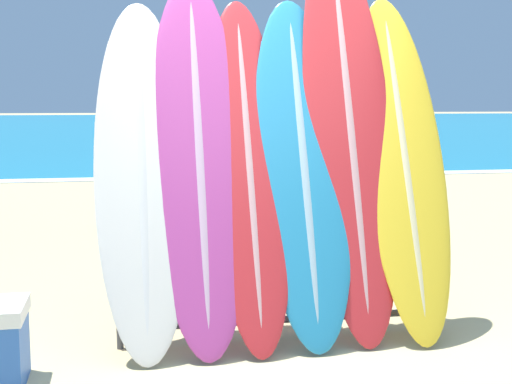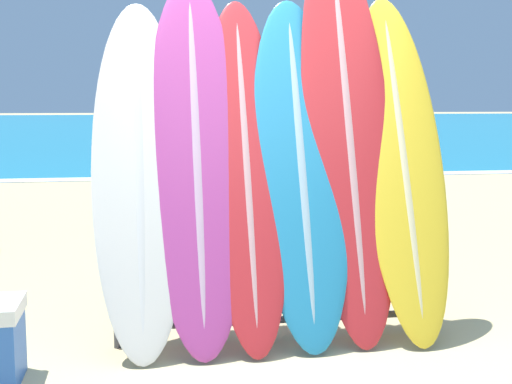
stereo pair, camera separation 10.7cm
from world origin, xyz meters
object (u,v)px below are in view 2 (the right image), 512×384
(surfboard_rack, at_px, (277,270))
(surfboard_slot_5, at_px, (402,162))
(person_near_water, at_px, (128,148))
(surfboard_slot_4, at_px, (348,131))
(surfboard_slot_3, at_px, (300,166))
(person_mid_beach, at_px, (164,133))
(surfboard_slot_0, at_px, (140,171))
(surfboard_slot_1, at_px, (196,155))
(person_far_left, at_px, (142,129))
(surfboard_slot_2, at_px, (246,167))

(surfboard_rack, xyz_separation_m, surfboard_slot_5, (0.81, 0.09, 0.64))
(person_near_water, bearing_deg, surfboard_slot_4, 179.26)
(surfboard_slot_3, height_order, surfboard_slot_5, surfboard_slot_5)
(person_mid_beach, bearing_deg, surfboard_slot_3, 143.89)
(surfboard_slot_0, bearing_deg, surfboard_slot_1, 5.25)
(surfboard_slot_5, distance_m, person_near_water, 4.13)
(surfboard_slot_5, bearing_deg, person_near_water, 114.90)
(person_near_water, bearing_deg, person_mid_beach, -32.92)
(surfboard_rack, height_order, person_far_left, person_far_left)
(person_mid_beach, bearing_deg, person_far_left, -30.03)
(person_near_water, bearing_deg, surfboard_slot_0, 160.23)
(person_near_water, relative_size, person_mid_beach, 0.95)
(surfboard_rack, distance_m, person_mid_beach, 6.28)
(surfboard_slot_0, distance_m, person_mid_beach, 6.17)
(surfboard_slot_0, relative_size, person_far_left, 1.15)
(person_near_water, xyz_separation_m, person_mid_beach, (0.48, 2.41, 0.05))
(surfboard_slot_1, xyz_separation_m, person_near_water, (-0.46, 3.71, -0.20))
(surfboard_slot_3, relative_size, surfboard_slot_5, 0.99)
(person_near_water, distance_m, person_mid_beach, 2.46)
(surfboard_rack, relative_size, person_far_left, 1.09)
(surfboard_slot_0, height_order, person_near_water, surfboard_slot_0)
(surfboard_slot_2, bearing_deg, person_near_water, 101.41)
(surfboard_slot_0, height_order, person_far_left, surfboard_slot_0)
(surfboard_rack, relative_size, surfboard_slot_0, 0.95)
(surfboard_rack, distance_m, person_far_left, 7.82)
(surfboard_slot_5, distance_m, person_mid_beach, 6.28)
(surfboard_slot_3, height_order, person_near_water, surfboard_slot_3)
(surfboard_slot_3, bearing_deg, surfboard_slot_2, 178.40)
(surfboard_rack, xyz_separation_m, person_mid_beach, (-0.45, 6.24, 0.55))
(surfboard_slot_3, bearing_deg, person_far_left, 96.85)
(surfboard_slot_0, distance_m, surfboard_slot_1, 0.35)
(surfboard_slot_1, bearing_deg, person_near_water, 97.04)
(person_near_water, bearing_deg, surfboard_slot_3, 174.57)
(surfboard_slot_2, relative_size, surfboard_slot_5, 0.98)
(surfboard_rack, bearing_deg, surfboard_slot_4, 17.88)
(person_mid_beach, bearing_deg, person_near_water, 126.96)
(surfboard_slot_1, bearing_deg, person_far_left, 92.19)
(surfboard_rack, relative_size, surfboard_slot_4, 0.78)
(surfboard_slot_5, xyz_separation_m, person_far_left, (-1.57, 7.67, -0.09))
(surfboard_slot_2, bearing_deg, person_mid_beach, 92.55)
(surfboard_slot_0, distance_m, surfboard_slot_3, 0.97)
(person_mid_beach, xyz_separation_m, person_far_left, (-0.31, 1.52, 0.01))
(surfboard_slot_1, distance_m, surfboard_slot_2, 0.31)
(surfboard_slot_5, height_order, person_near_water, surfboard_slot_5)
(surfboard_slot_0, bearing_deg, person_mid_beach, 86.66)
(surfboard_slot_1, bearing_deg, person_mid_beach, 89.79)
(surfboard_slot_4, bearing_deg, surfboard_slot_0, -177.19)
(surfboard_slot_4, xyz_separation_m, person_near_water, (-1.41, 3.68, -0.34))
(surfboard_slot_0, relative_size, surfboard_slot_1, 0.92)
(person_near_water, height_order, person_far_left, person_far_left)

